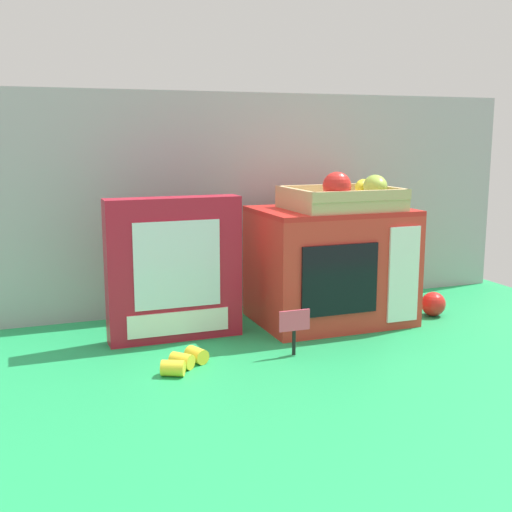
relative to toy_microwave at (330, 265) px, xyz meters
name	(u,v)px	position (x,y,z in m)	size (l,w,h in m)	color
ground_plane	(277,328)	(-0.15, -0.02, -0.14)	(1.70, 1.70, 0.00)	#219E54
display_back_panel	(244,202)	(-0.15, 0.22, 0.15)	(1.61, 0.03, 0.58)	#A0A3A8
toy_microwave	(330,265)	(0.00, 0.00, 0.00)	(0.37, 0.28, 0.29)	red
food_groups_crate	(345,198)	(0.02, -0.03, 0.17)	(0.26, 0.22, 0.10)	tan
cookie_set_box	(174,269)	(-0.41, -0.01, 0.02)	(0.31, 0.07, 0.33)	#B2192D
price_sign	(294,325)	(-0.19, -0.22, -0.08)	(0.07, 0.01, 0.10)	black
loose_toy_banana	(184,361)	(-0.44, -0.21, -0.13)	(0.11, 0.11, 0.03)	yellow
loose_toy_apple	(433,304)	(0.27, -0.06, -0.11)	(0.06, 0.06, 0.06)	red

